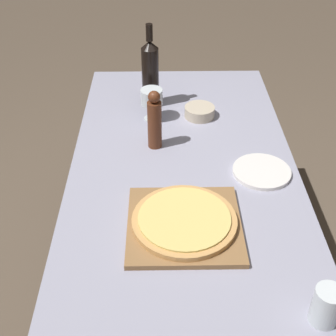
% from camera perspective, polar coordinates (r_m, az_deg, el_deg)
% --- Properties ---
extents(ground_plane, '(12.00, 12.00, 0.00)m').
position_cam_1_polar(ground_plane, '(2.15, 1.60, -16.87)').
color(ground_plane, brown).
extents(dining_table, '(0.81, 1.74, 0.72)m').
position_cam_1_polar(dining_table, '(1.67, 1.97, -3.80)').
color(dining_table, '#9393A8').
rests_on(dining_table, ground_plane).
extents(cutting_board, '(0.35, 0.34, 0.02)m').
position_cam_1_polar(cutting_board, '(1.44, 1.99, -6.94)').
color(cutting_board, olive).
rests_on(cutting_board, dining_table).
extents(pizza, '(0.32, 0.32, 0.02)m').
position_cam_1_polar(pizza, '(1.43, 2.01, -6.35)').
color(pizza, tan).
rests_on(pizza, cutting_board).
extents(wine_bottle, '(0.07, 0.07, 0.36)m').
position_cam_1_polar(wine_bottle, '(2.00, -2.18, 11.55)').
color(wine_bottle, black).
rests_on(wine_bottle, dining_table).
extents(pepper_mill, '(0.05, 0.05, 0.23)m').
position_cam_1_polar(pepper_mill, '(1.73, -1.65, 5.76)').
color(pepper_mill, '#5B2D19').
rests_on(pepper_mill, dining_table).
extents(wine_glass, '(0.09, 0.09, 0.13)m').
position_cam_1_polar(wine_glass, '(1.91, -2.01, 8.55)').
color(wine_glass, silver).
rests_on(wine_glass, dining_table).
extents(small_bowl, '(0.13, 0.13, 0.04)m').
position_cam_1_polar(small_bowl, '(1.97, 3.87, 6.87)').
color(small_bowl, beige).
rests_on(small_bowl, dining_table).
extents(drinking_tumbler, '(0.07, 0.07, 0.11)m').
position_cam_1_polar(drinking_tumbler, '(1.25, 18.74, -15.62)').
color(drinking_tumbler, silver).
rests_on(drinking_tumbler, dining_table).
extents(dinner_plate, '(0.21, 0.21, 0.01)m').
position_cam_1_polar(dinner_plate, '(1.68, 11.35, -0.42)').
color(dinner_plate, white).
rests_on(dinner_plate, dining_table).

